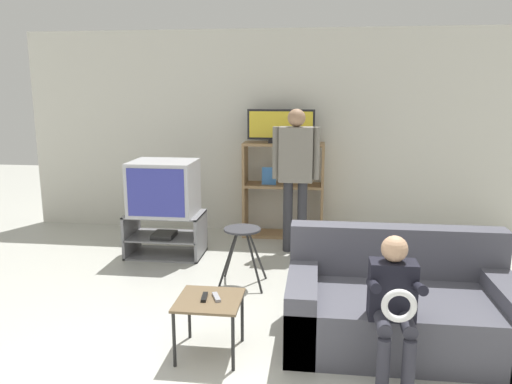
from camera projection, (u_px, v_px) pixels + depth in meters
name	position (u px, v px, depth m)	size (l,w,h in m)	color
wall_back	(268.00, 133.00, 6.47)	(6.40, 0.06, 2.60)	beige
tv_stand	(166.00, 234.00, 5.67)	(0.85, 0.53, 0.49)	slate
television_main	(164.00, 188.00, 5.54)	(0.70, 0.59, 0.60)	#B2B2B7
media_shelf	(283.00, 189.00, 6.33)	(1.01, 0.36, 1.20)	#9E7A51
television_flat	(281.00, 127.00, 6.17)	(0.83, 0.20, 0.41)	black
folding_stool	(242.00, 238.00, 4.75)	(0.44, 0.39, 0.57)	black
snack_table	(209.00, 306.00, 3.52)	(0.45, 0.45, 0.42)	brown
remote_control_black	(204.00, 297.00, 3.52)	(0.04, 0.14, 0.02)	black
remote_control_white	(216.00, 297.00, 3.52)	(0.04, 0.14, 0.02)	gray
couch	(400.00, 307.00, 3.73)	(1.68, 0.96, 0.80)	#4C4C56
person_standing_adult	(296.00, 166.00, 5.64)	(0.53, 0.20, 1.65)	#2D2D33
person_seated_child	(394.00, 299.00, 3.15)	(0.33, 0.43, 0.96)	#2D2D38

